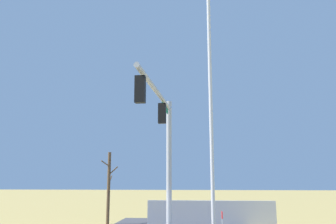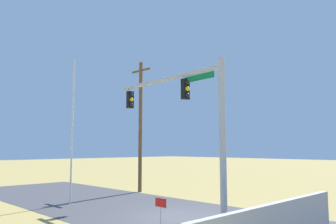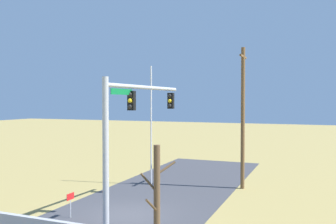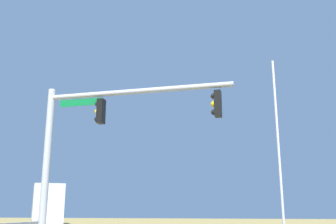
# 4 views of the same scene
# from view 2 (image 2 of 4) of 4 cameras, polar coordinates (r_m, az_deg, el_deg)

# --- Properties ---
(ground_plane) EXTENTS (160.00, 160.00, 0.00)m
(ground_plane) POSITION_cam_2_polar(r_m,az_deg,el_deg) (15.61, 1.27, -17.44)
(ground_plane) COLOR #9E894C
(road_surface) EXTENTS (28.00, 8.00, 0.01)m
(road_surface) POSITION_cam_2_polar(r_m,az_deg,el_deg) (18.57, -7.95, -15.55)
(road_surface) COLOR #3D3D42
(road_surface) RESTS_ON ground_plane
(signal_mast) EXTENTS (7.43, 0.76, 6.83)m
(signal_mast) POSITION_cam_2_polar(r_m,az_deg,el_deg) (15.30, 3.59, 0.39)
(signal_mast) COLOR #B2B5BA
(signal_mast) RESTS_ON ground_plane
(flagpole) EXTENTS (0.10, 0.10, 8.16)m
(flagpole) POSITION_cam_2_polar(r_m,az_deg,el_deg) (19.50, -16.01, -2.90)
(flagpole) COLOR silver
(flagpole) RESTS_ON ground_plane
(utility_pole) EXTENTS (1.90, 0.26, 9.27)m
(utility_pole) POSITION_cam_2_polar(r_m,az_deg,el_deg) (24.00, -4.73, -1.97)
(utility_pole) COLOR brown
(utility_pole) RESTS_ON ground_plane
(open_sign) EXTENTS (0.56, 0.04, 1.22)m
(open_sign) POSITION_cam_2_polar(r_m,az_deg,el_deg) (12.71, -1.26, -15.87)
(open_sign) COLOR silver
(open_sign) RESTS_ON ground_plane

